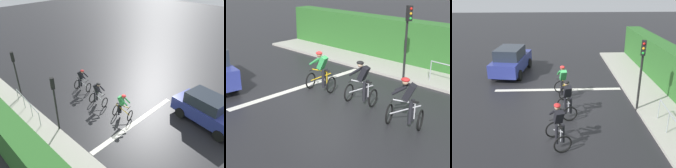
{
  "view_description": "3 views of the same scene",
  "coord_description": "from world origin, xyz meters",
  "views": [
    {
      "loc": [
        -8.37,
        -7.71,
        8.61
      ],
      "look_at": [
        0.72,
        1.4,
        1.25
      ],
      "focal_mm": 35.72,
      "sensor_mm": 36.0,
      "label": 1
    },
    {
      "loc": [
        8.43,
        9.09,
        4.92
      ],
      "look_at": [
        0.45,
        1.21,
        0.88
      ],
      "focal_mm": 53.19,
      "sensor_mm": 36.0,
      "label": 2
    },
    {
      "loc": [
        0.21,
        11.89,
        5.63
      ],
      "look_at": [
        -0.25,
        0.6,
        1.11
      ],
      "focal_mm": 41.28,
      "sensor_mm": 36.0,
      "label": 3
    }
  ],
  "objects": [
    {
      "name": "traffic_light_near_crossing",
      "position": [
        -3.59,
        1.37,
        2.22
      ],
      "size": [
        0.26,
        0.3,
        3.34
      ],
      "color": "black",
      "rests_on": "ground"
    },
    {
      "name": "car_navy",
      "position": [
        2.97,
        -4.23,
        0.87
      ],
      "size": [
        2.34,
        4.31,
        1.76
      ],
      "color": "navy",
      "rests_on": "ground"
    },
    {
      "name": "cyclist_lead",
      "position": [
        0.09,
        3.9,
        0.8
      ],
      "size": [
        0.98,
        1.24,
        1.66
      ],
      "color": "black",
      "rests_on": "ground"
    },
    {
      "name": "cyclist_second",
      "position": [
        -0.33,
        1.68,
        0.8
      ],
      "size": [
        0.89,
        1.2,
        1.66
      ],
      "color": "black",
      "rests_on": "ground"
    },
    {
      "name": "ground_plane",
      "position": [
        0.0,
        0.0,
        0.0
      ],
      "size": [
        80.0,
        80.0,
        0.0
      ],
      "primitive_type": "plane",
      "color": "black"
    },
    {
      "name": "road_marking_stop_line",
      "position": [
        0.0,
        -1.34,
        0.0
      ],
      "size": [
        7.0,
        0.3,
        0.01
      ],
      "primitive_type": "cube",
      "color": "silver",
      "rests_on": "ground"
    },
    {
      "name": "sidewalk_kerb",
      "position": [
        -5.0,
        2.0,
        0.06
      ],
      "size": [
        2.8,
        21.57,
        0.12
      ],
      "primitive_type": "cube",
      "color": "#ADA89E",
      "rests_on": "ground"
    },
    {
      "name": "pedestrian_railing_kerbside",
      "position": [
        -4.1,
        3.99,
        0.79
      ],
      "size": [
        0.32,
        3.48,
        1.03
      ],
      "color": "#999EA3",
      "rests_on": "ground"
    },
    {
      "name": "cyclist_mid",
      "position": [
        -0.23,
        -0.41,
        0.8
      ],
      "size": [
        0.91,
        1.21,
        1.66
      ],
      "color": "black",
      "rests_on": "ground"
    }
  ]
}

